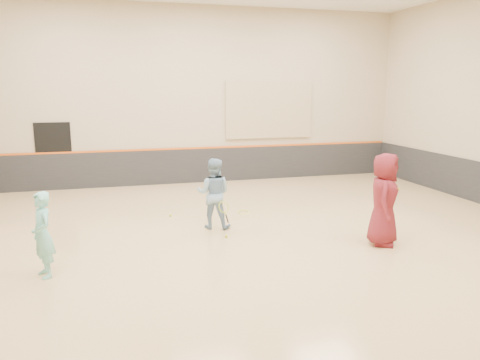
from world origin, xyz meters
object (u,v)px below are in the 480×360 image
object	(u,v)px
girl	(43,235)
young_man	(384,199)
spare_racket	(244,210)
instructor	(214,193)

from	to	relation	value
girl	young_man	distance (m)	6.71
girl	spare_racket	size ratio (longest dim) A/B	2.16
girl	spare_racket	distance (m)	5.58
girl	instructor	bearing A→B (deg)	96.87
young_man	spare_racket	distance (m)	3.98
instructor	spare_racket	distance (m)	1.68
young_man	instructor	bearing A→B (deg)	89.30
young_man	girl	bearing A→B (deg)	122.55
young_man	spare_racket	bearing A→B (deg)	66.89
young_man	spare_racket	xyz separation A→B (m)	(-2.16, 3.21, -0.90)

